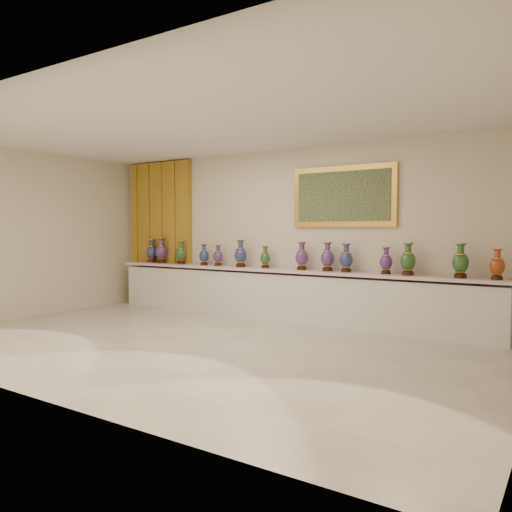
{
  "coord_description": "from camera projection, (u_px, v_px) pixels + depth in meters",
  "views": [
    {
      "loc": [
        4.34,
        -5.22,
        1.58
      ],
      "look_at": [
        -0.17,
        1.7,
        1.14
      ],
      "focal_mm": 35.0,
      "sensor_mm": 36.0,
      "label": 1
    }
  ],
  "objects": [
    {
      "name": "ground",
      "position": [
        199.0,
        345.0,
        6.81
      ],
      "size": [
        8.0,
        8.0,
        0.0
      ],
      "primitive_type": "plane",
      "color": "beige",
      "rests_on": "ground"
    },
    {
      "name": "room",
      "position": [
        185.0,
        229.0,
        10.07
      ],
      "size": [
        8.0,
        8.0,
        8.0
      ],
      "color": "beige",
      "rests_on": "ground"
    },
    {
      "name": "counter",
      "position": [
        282.0,
        295.0,
        8.69
      ],
      "size": [
        7.28,
        0.48,
        0.9
      ],
      "color": "white",
      "rests_on": "ground"
    },
    {
      "name": "vase_0",
      "position": [
        152.0,
        252.0,
        10.38
      ],
      "size": [
        0.29,
        0.29,
        0.49
      ],
      "rotation": [
        0.0,
        0.0,
        0.35
      ],
      "color": "black",
      "rests_on": "counter"
    },
    {
      "name": "vase_1",
      "position": [
        161.0,
        252.0,
        10.21
      ],
      "size": [
        0.3,
        0.3,
        0.51
      ],
      "rotation": [
        0.0,
        0.0,
        -0.31
      ],
      "color": "black",
      "rests_on": "counter"
    },
    {
      "name": "vase_2",
      "position": [
        181.0,
        254.0,
        9.93
      ],
      "size": [
        0.28,
        0.28,
        0.46
      ],
      "rotation": [
        0.0,
        0.0,
        -0.41
      ],
      "color": "black",
      "rests_on": "counter"
    },
    {
      "name": "vase_3",
      "position": [
        204.0,
        256.0,
        9.59
      ],
      "size": [
        0.19,
        0.19,
        0.41
      ],
      "rotation": [
        0.0,
        0.0,
        -0.01
      ],
      "color": "black",
      "rests_on": "counter"
    },
    {
      "name": "vase_4",
      "position": [
        218.0,
        256.0,
        9.43
      ],
      "size": [
        0.21,
        0.21,
        0.4
      ],
      "rotation": [
        0.0,
        0.0,
        0.12
      ],
      "color": "black",
      "rests_on": "counter"
    },
    {
      "name": "vase_5",
      "position": [
        241.0,
        255.0,
        9.1
      ],
      "size": [
        0.29,
        0.29,
        0.5
      ],
      "rotation": [
        0.0,
        0.0,
        -0.32
      ],
      "color": "black",
      "rests_on": "counter"
    },
    {
      "name": "vase_6",
      "position": [
        265.0,
        258.0,
        8.86
      ],
      "size": [
        0.22,
        0.22,
        0.39
      ],
      "rotation": [
        0.0,
        0.0,
        -0.21
      ],
      "color": "black",
      "rests_on": "counter"
    },
    {
      "name": "vase_7",
      "position": [
        302.0,
        257.0,
        8.46
      ],
      "size": [
        0.23,
        0.23,
        0.48
      ],
      "rotation": [
        0.0,
        0.0,
        -0.05
      ],
      "color": "black",
      "rests_on": "counter"
    },
    {
      "name": "vase_8",
      "position": [
        327.0,
        258.0,
        8.2
      ],
      "size": [
        0.29,
        0.29,
        0.48
      ],
      "rotation": [
        0.0,
        0.0,
        0.38
      ],
      "color": "black",
      "rests_on": "counter"
    },
    {
      "name": "vase_9",
      "position": [
        346.0,
        259.0,
        8.01
      ],
      "size": [
        0.26,
        0.26,
        0.46
      ],
      "rotation": [
        0.0,
        0.0,
        -0.26
      ],
      "color": "black",
      "rests_on": "counter"
    },
    {
      "name": "vase_10",
      "position": [
        386.0,
        262.0,
        7.64
      ],
      "size": [
        0.21,
        0.21,
        0.42
      ],
      "rotation": [
        0.0,
        0.0,
        0.11
      ],
      "color": "black",
      "rests_on": "counter"
    },
    {
      "name": "vase_11",
      "position": [
        408.0,
        261.0,
        7.44
      ],
      "size": [
        0.24,
        0.24,
        0.49
      ],
      "rotation": [
        0.0,
        0.0,
        0.06
      ],
      "color": "black",
      "rests_on": "counter"
    },
    {
      "name": "vase_12",
      "position": [
        461.0,
        262.0,
        7.01
      ],
      "size": [
        0.24,
        0.24,
        0.49
      ],
      "rotation": [
        0.0,
        0.0,
        0.06
      ],
      "color": "black",
      "rests_on": "counter"
    },
    {
      "name": "vase_13",
      "position": [
        497.0,
        266.0,
        6.76
      ],
      "size": [
        0.23,
        0.23,
        0.43
      ],
      "rotation": [
        0.0,
        0.0,
        -0.16
      ],
      "color": "black",
      "rests_on": "counter"
    }
  ]
}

